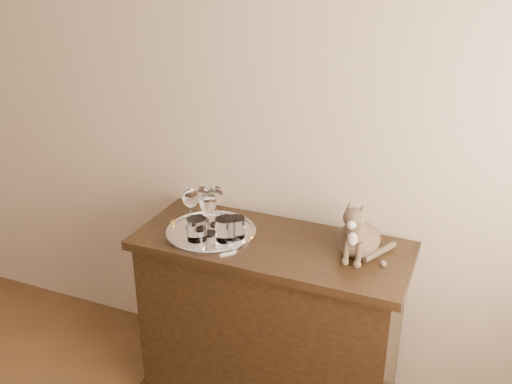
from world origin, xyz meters
TOP-DOWN VIEW (x-y plane):
  - wall_back at (0.00, 2.25)m, footprint 4.00×0.10m
  - sideboard at (0.60, 1.94)m, footprint 1.20×0.50m
  - tray at (0.32, 1.91)m, footprint 0.40×0.40m
  - wine_glass_a at (0.24, 2.00)m, footprint 0.06×0.06m
  - wine_glass_b at (0.32, 1.98)m, footprint 0.07×0.07m
  - wine_glass_c at (0.22, 1.92)m, footprint 0.07×0.07m
  - wine_glass_d at (0.32, 1.89)m, footprint 0.07×0.07m
  - tumbler_a at (0.42, 1.87)m, footprint 0.09×0.09m
  - tumbler_b at (0.30, 1.83)m, footprint 0.09×0.09m
  - tumbler_c at (0.45, 1.91)m, footprint 0.08×0.08m
  - cat at (0.97, 1.98)m, footprint 0.27×0.26m

SIDE VIEW (x-z plane):
  - sideboard at x=0.60m, z-range 0.00..0.85m
  - tray at x=0.32m, z-range 0.85..0.86m
  - tumbler_c at x=0.45m, z-range 0.86..0.95m
  - tumbler_b at x=0.30m, z-range 0.86..0.96m
  - tumbler_a at x=0.42m, z-range 0.86..0.96m
  - wine_glass_a at x=0.24m, z-range 0.86..1.03m
  - wine_glass_c at x=0.22m, z-range 0.86..1.05m
  - wine_glass_b at x=0.32m, z-range 0.86..1.05m
  - wine_glass_d at x=0.32m, z-range 0.86..1.05m
  - cat at x=0.97m, z-range 0.85..1.12m
  - wall_back at x=0.00m, z-range 0.00..2.70m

